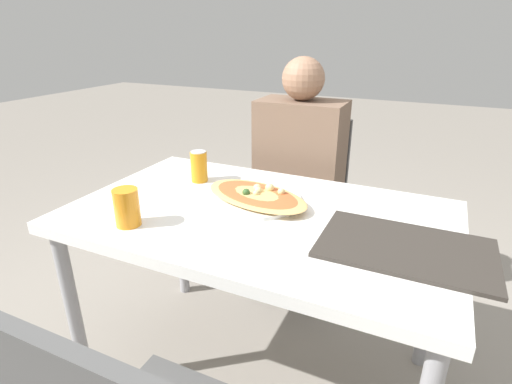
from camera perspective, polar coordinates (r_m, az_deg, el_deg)
ground_plane at (r=1.79m, az=0.39°, el=-24.33°), size 14.00×14.00×0.00m
dining_table at (r=1.39m, az=0.45°, el=-5.54°), size 1.29×0.78×0.73m
chair_far_seated at (r=2.09m, az=6.92°, el=-0.54°), size 0.40×0.40×0.89m
person_seated at (r=1.92m, az=6.12°, el=3.78°), size 0.40×0.26×1.19m
pizza_main at (r=1.43m, az=0.08°, el=-0.67°), size 0.46×0.33×0.06m
soda_can at (r=1.62m, az=-8.14°, el=3.64°), size 0.07×0.07×0.12m
drink_glass at (r=1.31m, az=-17.97°, el=-2.10°), size 0.08×0.08×0.12m
serving_tray at (r=1.21m, az=20.56°, el=-7.48°), size 0.47×0.30×0.01m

